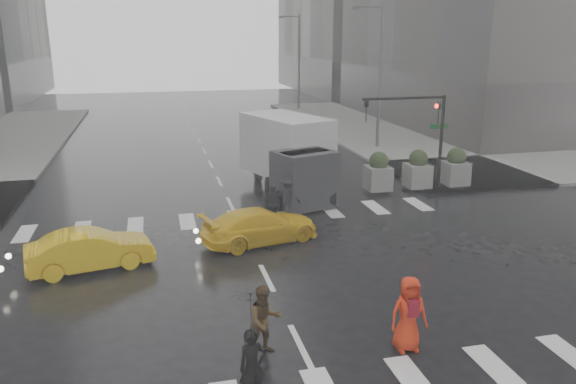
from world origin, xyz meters
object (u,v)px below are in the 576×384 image
object	(u,v)px
traffic_signal_pole	(423,123)
pedestrian_orange	(409,314)
taxi_mid	(90,250)
box_truck	(291,154)
pedestrian_brown	(265,320)

from	to	relation	value
traffic_signal_pole	pedestrian_orange	xyz separation A→B (m)	(-6.60, -12.73, -2.30)
pedestrian_orange	taxi_mid	world-z (taller)	pedestrian_orange
traffic_signal_pole	box_truck	size ratio (longest dim) A/B	0.68
pedestrian_orange	box_truck	xyz separation A→B (m)	(0.59, 13.77, 0.95)
taxi_mid	traffic_signal_pole	bearing A→B (deg)	-78.87
pedestrian_brown	pedestrian_orange	xyz separation A→B (m)	(3.29, -0.63, 0.08)
pedestrian_brown	pedestrian_orange	world-z (taller)	pedestrian_orange
taxi_mid	box_truck	bearing A→B (deg)	-61.23
traffic_signal_pole	pedestrian_orange	world-z (taller)	traffic_signal_pole
pedestrian_brown	taxi_mid	size ratio (longest dim) A/B	0.44
pedestrian_brown	pedestrian_orange	size ratio (longest dim) A/B	0.92
pedestrian_orange	pedestrian_brown	bearing A→B (deg)	171.71
pedestrian_brown	pedestrian_orange	bearing A→B (deg)	-20.92
traffic_signal_pole	box_truck	xyz separation A→B (m)	(-6.01, 1.04, -1.35)
pedestrian_brown	taxi_mid	world-z (taller)	pedestrian_brown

